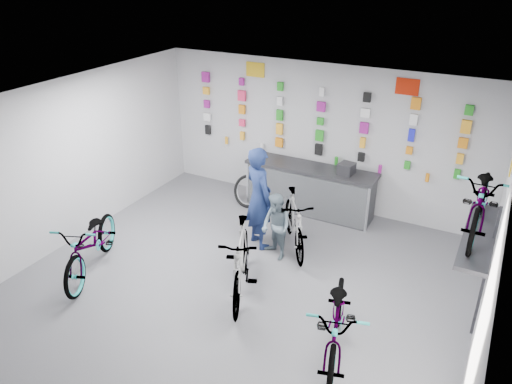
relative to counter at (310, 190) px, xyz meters
The scene contains 19 objects.
floor 3.57m from the counter, 90.00° to the right, with size 8.00×8.00×0.00m, color #4D4D52.
ceiling 4.34m from the counter, 90.00° to the right, with size 8.00×8.00×0.00m, color white.
wall_back 1.11m from the counter, 90.00° to the left, with size 7.00×7.00×0.00m, color #ADADAF.
wall_left 5.08m from the counter, 134.67° to the right, with size 8.00×8.00×0.00m, color #ADADAF.
wall_right 5.08m from the counter, 45.33° to the right, with size 8.00×8.00×0.00m, color #ADADAF.
counter is the anchor object (origin of this frame).
merch_wall 1.39m from the counter, 89.43° to the left, with size 5.57×0.08×1.56m.
wall_bracket 4.18m from the counter, 35.12° to the right, with size 0.39×1.90×2.00m.
sign_left 2.73m from the counter, 163.67° to the left, with size 0.42×0.02×0.30m, color gold.
sign_right 2.78m from the counter, 15.36° to the left, with size 0.42×0.02×0.30m, color red.
bike_left 4.42m from the counter, 122.63° to the right, with size 0.71×2.05×1.08m, color gray.
bike_center 3.08m from the counter, 88.02° to the right, with size 0.56×1.97×1.18m, color gray.
bike_right 4.17m from the counter, 62.73° to the right, with size 0.73×2.10×1.11m, color gray.
bike_service 1.49m from the counter, 78.44° to the right, with size 0.50×1.78×1.07m, color gray.
bike_wall 4.30m from the counter, 35.76° to the right, with size 0.63×1.80×0.95m, color gray.
clerk 1.74m from the counter, 101.11° to the right, with size 0.70×0.46×1.91m, color #15224E.
customer 1.89m from the counter, 85.89° to the right, with size 0.59×0.46×1.20m, color slate.
spare_wheel 1.31m from the counter, 163.49° to the right, with size 0.74×0.39×0.69m.
register 0.96m from the counter, ahead, with size 0.28×0.30×0.22m, color black.
Camera 1 is at (3.35, -5.16, 4.90)m, focal length 35.00 mm.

